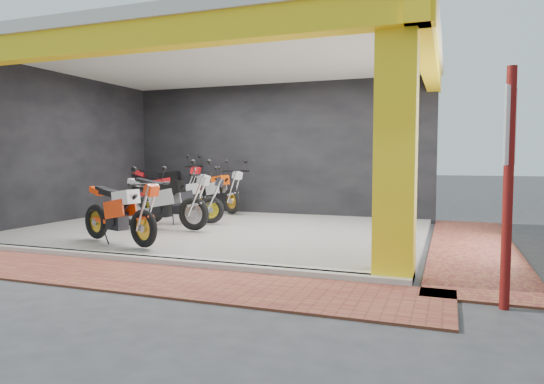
# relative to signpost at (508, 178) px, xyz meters

# --- Properties ---
(ground) EXTENTS (80.00, 80.00, 0.00)m
(ground) POSITION_rel_signpost_xyz_m (-4.95, 1.59, -1.35)
(ground) COLOR #2D2D30
(ground) RESTS_ON ground
(showroom_floor) EXTENTS (8.00, 6.00, 0.10)m
(showroom_floor) POSITION_rel_signpost_xyz_m (-4.95, 3.59, -1.30)
(showroom_floor) COLOR silver
(showroom_floor) RESTS_ON ground
(showroom_ceiling) EXTENTS (8.40, 6.40, 0.20)m
(showroom_ceiling) POSITION_rel_signpost_xyz_m (-4.95, 3.59, 2.25)
(showroom_ceiling) COLOR beige
(showroom_ceiling) RESTS_ON corner_column
(back_wall) EXTENTS (8.20, 0.20, 3.50)m
(back_wall) POSITION_rel_signpost_xyz_m (-4.95, 6.69, 0.40)
(back_wall) COLOR black
(back_wall) RESTS_ON ground
(left_wall) EXTENTS (0.20, 6.20, 3.50)m
(left_wall) POSITION_rel_signpost_xyz_m (-9.05, 3.59, 0.40)
(left_wall) COLOR black
(left_wall) RESTS_ON ground
(corner_column) EXTENTS (0.50, 0.50, 3.50)m
(corner_column) POSITION_rel_signpost_xyz_m (-1.20, 0.84, 0.40)
(corner_column) COLOR yellow
(corner_column) RESTS_ON ground
(header_beam_front) EXTENTS (8.40, 0.30, 0.40)m
(header_beam_front) POSITION_rel_signpost_xyz_m (-4.95, 0.59, 1.95)
(header_beam_front) COLOR yellow
(header_beam_front) RESTS_ON corner_column
(header_beam_right) EXTENTS (0.30, 6.40, 0.40)m
(header_beam_right) POSITION_rel_signpost_xyz_m (-0.95, 3.59, 1.95)
(header_beam_right) COLOR yellow
(header_beam_right) RESTS_ON corner_column
(floor_kerb) EXTENTS (8.00, 0.20, 0.10)m
(floor_kerb) POSITION_rel_signpost_xyz_m (-4.95, 0.57, -1.30)
(floor_kerb) COLOR silver
(floor_kerb) RESTS_ON ground
(paver_front) EXTENTS (9.00, 1.40, 0.03)m
(paver_front) POSITION_rel_signpost_xyz_m (-4.95, -0.21, -1.34)
(paver_front) COLOR brown
(paver_front) RESTS_ON ground
(paver_right) EXTENTS (1.40, 7.00, 0.03)m
(paver_right) POSITION_rel_signpost_xyz_m (-0.15, 3.59, -1.34)
(paver_right) COLOR brown
(paver_right) RESTS_ON ground
(signpost) EXTENTS (0.15, 0.33, 2.47)m
(signpost) POSITION_rel_signpost_xyz_m (0.00, 0.00, 0.00)
(signpost) COLOR #63110E
(signpost) RESTS_ON ground
(moto_hero) EXTENTS (2.21, 1.37, 1.27)m
(moto_hero) POSITION_rel_signpost_xyz_m (-5.14, 1.09, -0.62)
(moto_hero) COLOR #EB3609
(moto_hero) RESTS_ON showroom_floor
(moto_row_a) EXTENTS (2.14, 1.38, 1.22)m
(moto_row_a) POSITION_rel_signpost_xyz_m (-5.47, 4.02, -0.64)
(moto_row_a) COLOR black
(moto_row_a) RESTS_ON showroom_floor
(moto_row_b) EXTENTS (2.26, 0.90, 1.37)m
(moto_row_b) POSITION_rel_signpost_xyz_m (-5.29, 2.97, -0.57)
(moto_row_b) COLOR #A0A3A7
(moto_row_b) RESTS_ON showroom_floor
(moto_row_c) EXTENTS (2.35, 1.73, 1.36)m
(moto_row_c) POSITION_rel_signpost_xyz_m (-5.81, 5.87, -0.58)
(moto_row_c) COLOR #ADAFB5
(moto_row_c) RESTS_ON showroom_floor
(moto_row_d) EXTENTS (2.45, 0.95, 1.49)m
(moto_row_d) POSITION_rel_signpost_xyz_m (-7.23, 6.09, -0.51)
(moto_row_d) COLOR red
(moto_row_d) RESTS_ON showroom_floor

